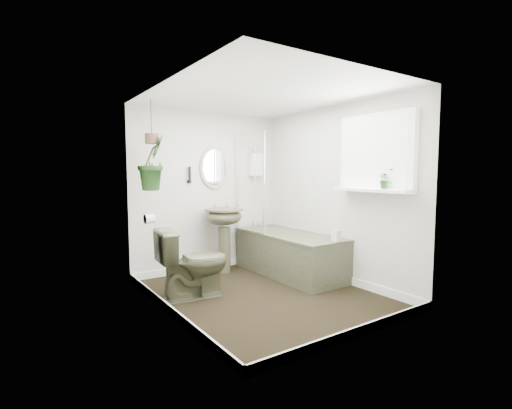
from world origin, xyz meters
TOP-DOWN VIEW (x-y plane):
  - floor at (0.00, 0.00)m, footprint 2.30×2.80m
  - ceiling at (0.00, 0.00)m, footprint 2.30×2.80m
  - wall_back at (0.00, 1.41)m, footprint 2.30×0.02m
  - wall_front at (0.00, -1.41)m, footprint 2.30×0.02m
  - wall_left at (-1.16, 0.00)m, footprint 0.02×2.80m
  - wall_right at (1.16, 0.00)m, footprint 0.02×2.80m
  - skirting at (0.00, 0.00)m, footprint 2.30×2.80m
  - bathtub at (0.80, 0.50)m, footprint 0.72×1.72m
  - bath_screen at (0.47, 0.99)m, footprint 0.04×0.72m
  - shower_box at (0.80, 1.34)m, footprint 0.20×0.10m
  - oval_mirror at (0.10, 1.37)m, footprint 0.46×0.03m
  - wall_sconce at (-0.30, 1.36)m, footprint 0.04×0.04m
  - toilet_roll_holder at (-1.10, 0.70)m, footprint 0.11×0.11m
  - window_recess at (1.09, -0.70)m, footprint 0.08×1.00m
  - window_sill at (1.02, -0.70)m, footprint 0.18×1.00m
  - window_blinds at (1.04, -0.70)m, footprint 0.01×0.86m
  - toilet at (-0.72, 0.36)m, footprint 0.83×0.52m
  - pedestal_sink at (0.10, 1.10)m, footprint 0.64×0.58m
  - sill_plant at (1.01, -0.90)m, footprint 0.21×0.19m
  - hanging_plant at (-0.97, 0.95)m, footprint 0.48×0.47m
  - soap_bottle at (0.90, -0.29)m, footprint 0.09×0.09m
  - hanging_pot at (-0.97, 0.95)m, footprint 0.16×0.16m

SIDE VIEW (x-z plane):
  - floor at x=0.00m, z-range -0.02..0.00m
  - skirting at x=0.00m, z-range 0.00..0.10m
  - bathtub at x=0.80m, z-range 0.00..0.58m
  - toilet at x=-0.72m, z-range 0.00..0.81m
  - pedestal_sink at x=0.10m, z-range 0.00..0.92m
  - soap_bottle at x=0.90m, z-range 0.58..0.78m
  - toilet_roll_holder at x=-1.10m, z-range 0.84..0.96m
  - wall_back at x=0.00m, z-range 0.00..2.30m
  - wall_front at x=0.00m, z-range 0.00..2.30m
  - wall_left at x=-1.16m, z-range 0.00..2.30m
  - wall_right at x=1.16m, z-range 0.00..2.30m
  - window_sill at x=1.02m, z-range 1.21..1.25m
  - bath_screen at x=0.47m, z-range 0.58..1.98m
  - sill_plant at x=1.01m, z-range 1.25..1.47m
  - wall_sconce at x=-0.30m, z-range 1.29..1.51m
  - oval_mirror at x=0.10m, z-range 1.19..1.81m
  - shower_box at x=0.80m, z-range 1.38..1.73m
  - hanging_plant at x=-0.97m, z-range 1.21..1.89m
  - window_recess at x=1.09m, z-range 1.20..2.10m
  - window_blinds at x=1.04m, z-range 1.27..2.03m
  - hanging_pot at x=-0.97m, z-range 1.77..1.89m
  - ceiling at x=0.00m, z-range 2.30..2.32m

